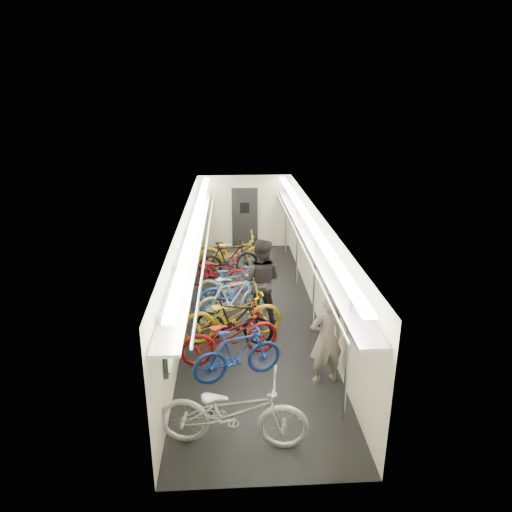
{
  "coord_description": "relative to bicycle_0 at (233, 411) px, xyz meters",
  "views": [
    {
      "loc": [
        -0.45,
        -9.61,
        4.89
      ],
      "look_at": [
        0.14,
        0.79,
        1.15
      ],
      "focal_mm": 32.0,
      "sensor_mm": 36.0,
      "label": 1
    }
  ],
  "objects": [
    {
      "name": "train_car_shell",
      "position": [
        0.11,
        4.9,
        1.08
      ],
      "size": [
        10.0,
        10.0,
        10.0
      ],
      "color": "black",
      "rests_on": "ground"
    },
    {
      "name": "bicycle_0",
      "position": [
        0.0,
        0.0,
        0.0
      ],
      "size": [
        2.28,
        1.06,
        1.15
      ],
      "primitive_type": "imported",
      "rotation": [
        0.0,
        0.0,
        1.43
      ],
      "color": "#ACADB0",
      "rests_on": "ground"
    },
    {
      "name": "bicycle_1",
      "position": [
        0.09,
        1.65,
        -0.08
      ],
      "size": [
        1.73,
        0.95,
        1.0
      ],
      "primitive_type": "imported",
      "rotation": [
        0.0,
        0.0,
        1.88
      ],
      "color": "navy",
      "rests_on": "ground"
    },
    {
      "name": "bicycle_2",
      "position": [
        -0.04,
        2.31,
        -0.06
      ],
      "size": [
        2.09,
        1.28,
        1.03
      ],
      "primitive_type": "imported",
      "rotation": [
        0.0,
        0.0,
        1.89
      ],
      "color": "maroon",
      "rests_on": "ground"
    },
    {
      "name": "bicycle_3",
      "position": [
        0.04,
        2.92,
        -0.08
      ],
      "size": [
        1.72,
        0.88,
        1.0
      ],
      "primitive_type": "imported",
      "rotation": [
        0.0,
        0.0,
        1.31
      ],
      "color": "black",
      "rests_on": "ground"
    },
    {
      "name": "bicycle_4",
      "position": [
        0.0,
        3.06,
        -0.02
      ],
      "size": [
        2.22,
        1.17,
        1.11
      ],
      "primitive_type": "imported",
      "rotation": [
        0.0,
        0.0,
        1.78
      ],
      "color": "#C89212",
      "rests_on": "ground"
    },
    {
      "name": "bicycle_5",
      "position": [
        0.02,
        3.89,
        -0.04
      ],
      "size": [
        1.84,
        1.18,
        1.07
      ],
      "primitive_type": "imported",
      "rotation": [
        0.0,
        0.0,
        1.98
      ],
      "color": "silver",
      "rests_on": "ground"
    },
    {
      "name": "bicycle_6",
      "position": [
        0.06,
        4.66,
        -0.1
      ],
      "size": [
        1.93,
        1.16,
        0.96
      ],
      "primitive_type": "imported",
      "rotation": [
        0.0,
        0.0,
        1.27
      ],
      "color": "#A6A6AB",
      "rests_on": "ground"
    },
    {
      "name": "bicycle_7",
      "position": [
        0.06,
        4.35,
        -0.03
      ],
      "size": [
        1.87,
        1.1,
        1.09
      ],
      "primitive_type": "imported",
      "rotation": [
        0.0,
        0.0,
        1.92
      ],
      "color": "#1A499C",
      "rests_on": "ground"
    },
    {
      "name": "bicycle_8",
      "position": [
        -0.35,
        5.7,
        -0.08
      ],
      "size": [
        1.97,
        1.34,
        0.98
      ],
      "primitive_type": "imported",
      "rotation": [
        0.0,
        0.0,
        1.16
      ],
      "color": "maroon",
      "rests_on": "ground"
    },
    {
      "name": "bicycle_9",
      "position": [
        -0.07,
        6.56,
        -0.06
      ],
      "size": [
        1.79,
        0.86,
        1.04
      ],
      "primitive_type": "imported",
      "rotation": [
        0.0,
        0.0,
        1.79
      ],
      "color": "black",
      "rests_on": "ground"
    },
    {
      "name": "bicycle_10",
      "position": [
        0.07,
        7.09,
        -0.03
      ],
      "size": [
        2.09,
        0.8,
        1.09
      ],
      "primitive_type": "imported",
      "rotation": [
        0.0,
        0.0,
        1.61
      ],
      "color": "#ECAA16",
      "rests_on": "ground"
    },
    {
      "name": "passenger_near",
      "position": [
        1.64,
        1.47,
        0.28
      ],
      "size": [
        0.7,
        0.54,
        1.71
      ],
      "primitive_type": "imported",
      "rotation": [
        0.0,
        0.0,
        3.37
      ],
      "color": "gray",
      "rests_on": "ground"
    },
    {
      "name": "passenger_mid",
      "position": [
        0.66,
        3.9,
        0.38
      ],
      "size": [
        1.12,
        0.99,
        1.92
      ],
      "primitive_type": "imported",
      "rotation": [
        0.0,
        0.0,
        2.81
      ],
      "color": "black",
      "rests_on": "ground"
    },
    {
      "name": "backpack",
      "position": [
        2.0,
        2.09,
        0.7
      ],
      "size": [
        0.29,
        0.22,
        0.38
      ],
      "primitive_type": "cube",
      "rotation": [
        0.0,
        0.0,
        0.35
      ],
      "color": "#B7122B",
      "rests_on": "passenger_near"
    }
  ]
}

